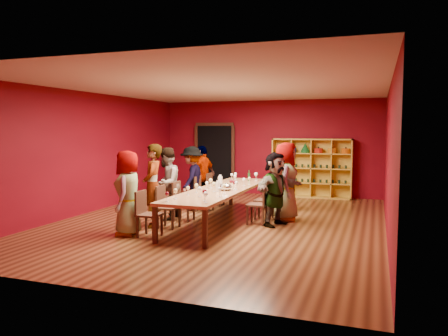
% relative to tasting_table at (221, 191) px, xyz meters
% --- Properties ---
extents(room_shell, '(7.10, 9.10, 3.04)m').
position_rel_tasting_table_xyz_m(room_shell, '(0.00, 0.00, 0.80)').
color(room_shell, '#4D2814').
rests_on(room_shell, ground).
extents(tasting_table, '(1.10, 4.50, 0.75)m').
position_rel_tasting_table_xyz_m(tasting_table, '(0.00, 0.00, 0.00)').
color(tasting_table, '#A56D44').
rests_on(tasting_table, ground).
extents(doorway, '(1.40, 0.17, 2.30)m').
position_rel_tasting_table_xyz_m(doorway, '(-1.80, 4.43, 0.42)').
color(doorway, black).
rests_on(doorway, ground).
extents(shelving_unit, '(2.40, 0.40, 1.80)m').
position_rel_tasting_table_xyz_m(shelving_unit, '(1.40, 4.32, 0.28)').
color(shelving_unit, gold).
rests_on(shelving_unit, ground).
extents(chair_person_left_0, '(0.42, 0.42, 0.89)m').
position_rel_tasting_table_xyz_m(chair_person_left_0, '(-0.91, -1.76, -0.20)').
color(chair_person_left_0, black).
rests_on(chair_person_left_0, ground).
extents(person_left_0, '(0.65, 0.90, 1.67)m').
position_rel_tasting_table_xyz_m(person_left_0, '(-1.30, -1.76, 0.13)').
color(person_left_0, '#46464B').
rests_on(person_left_0, ground).
extents(chair_person_left_1, '(0.42, 0.42, 0.89)m').
position_rel_tasting_table_xyz_m(chair_person_left_1, '(-0.91, -0.95, -0.20)').
color(chair_person_left_1, black).
rests_on(chair_person_left_1, ground).
extents(person_left_1, '(0.68, 0.78, 1.77)m').
position_rel_tasting_table_xyz_m(person_left_1, '(-1.20, -0.95, 0.19)').
color(person_left_1, '#151E3B').
rests_on(person_left_1, ground).
extents(chair_person_left_2, '(0.42, 0.42, 0.89)m').
position_rel_tasting_table_xyz_m(chair_person_left_2, '(-0.91, -0.17, -0.20)').
color(chair_person_left_2, black).
rests_on(chair_person_left_2, ground).
extents(person_left_2, '(0.56, 0.87, 1.67)m').
position_rel_tasting_table_xyz_m(person_left_2, '(-1.27, -0.17, 0.13)').
color(person_left_2, '#4C4D51').
rests_on(person_left_2, ground).
extents(chair_person_left_3, '(0.42, 0.42, 0.89)m').
position_rel_tasting_table_xyz_m(chair_person_left_3, '(-0.91, 1.07, -0.20)').
color(chair_person_left_3, black).
rests_on(chair_person_left_3, ground).
extents(person_left_3, '(0.55, 1.11, 1.65)m').
position_rel_tasting_table_xyz_m(person_left_3, '(-1.18, 1.07, 0.13)').
color(person_left_3, '#5471AC').
rests_on(person_left_3, ground).
extents(chair_person_left_4, '(0.42, 0.42, 0.89)m').
position_rel_tasting_table_xyz_m(chair_person_left_4, '(-0.91, 1.90, -0.20)').
color(chair_person_left_4, black).
rests_on(chair_person_left_4, ground).
extents(person_left_4, '(0.69, 1.04, 1.63)m').
position_rel_tasting_table_xyz_m(person_left_4, '(-1.21, 1.90, 0.12)').
color(person_left_4, pink).
rests_on(person_left_4, ground).
extents(chair_person_right_2, '(0.42, 0.42, 0.89)m').
position_rel_tasting_table_xyz_m(chair_person_right_2, '(0.91, 0.04, -0.20)').
color(chair_person_right_2, black).
rests_on(chair_person_right_2, ground).
extents(person_right_2, '(0.98, 1.53, 1.60)m').
position_rel_tasting_table_xyz_m(person_right_2, '(1.24, 0.04, 0.10)').
color(person_right_2, '#141639').
rests_on(person_right_2, ground).
extents(chair_person_right_3, '(0.42, 0.42, 0.89)m').
position_rel_tasting_table_xyz_m(chair_person_right_3, '(0.91, 0.67, -0.20)').
color(chair_person_right_3, black).
rests_on(chair_person_right_3, ground).
extents(person_right_3, '(0.60, 0.93, 1.78)m').
position_rel_tasting_table_xyz_m(person_right_3, '(1.33, 0.67, 0.19)').
color(person_right_3, '#151D3A').
rests_on(person_right_3, ground).
extents(chair_person_right_4, '(0.42, 0.42, 0.89)m').
position_rel_tasting_table_xyz_m(chair_person_right_4, '(0.91, 1.92, -0.20)').
color(chair_person_right_4, black).
rests_on(chair_person_right_4, ground).
extents(person_right_4, '(0.52, 0.66, 1.70)m').
position_rel_tasting_table_xyz_m(person_right_4, '(1.18, 1.92, 0.15)').
color(person_right_4, '#6084C7').
rests_on(person_right_4, ground).
extents(wine_glass_0, '(0.09, 0.09, 0.22)m').
position_rel_tasting_table_xyz_m(wine_glass_0, '(0.28, -1.69, 0.21)').
color(wine_glass_0, white).
rests_on(wine_glass_0, tasting_table).
extents(wine_glass_1, '(0.08, 0.08, 0.19)m').
position_rel_tasting_table_xyz_m(wine_glass_1, '(0.16, 0.25, 0.19)').
color(wine_glass_1, white).
rests_on(wine_glass_1, tasting_table).
extents(wine_glass_2, '(0.09, 0.09, 0.21)m').
position_rel_tasting_table_xyz_m(wine_glass_2, '(-0.29, 0.73, 0.20)').
color(wine_glass_2, white).
rests_on(wine_glass_2, tasting_table).
extents(wine_glass_3, '(0.07, 0.07, 0.18)m').
position_rel_tasting_table_xyz_m(wine_glass_3, '(-0.27, -0.18, 0.18)').
color(wine_glass_3, white).
rests_on(wine_glass_3, tasting_table).
extents(wine_glass_4, '(0.08, 0.08, 0.20)m').
position_rel_tasting_table_xyz_m(wine_glass_4, '(0.00, -0.46, 0.20)').
color(wine_glass_4, white).
rests_on(wine_glass_4, tasting_table).
extents(wine_glass_5, '(0.08, 0.08, 0.19)m').
position_rel_tasting_table_xyz_m(wine_glass_5, '(0.37, -0.02, 0.19)').
color(wine_glass_5, white).
rests_on(wine_glass_5, tasting_table).
extents(wine_glass_6, '(0.08, 0.08, 0.19)m').
position_rel_tasting_table_xyz_m(wine_glass_6, '(0.36, -1.09, 0.19)').
color(wine_glass_6, white).
rests_on(wine_glass_6, tasting_table).
extents(wine_glass_7, '(0.08, 0.08, 0.19)m').
position_rel_tasting_table_xyz_m(wine_glass_7, '(-0.27, 1.88, 0.19)').
color(wine_glass_7, white).
rests_on(wine_glass_7, tasting_table).
extents(wine_glass_8, '(0.07, 0.07, 0.18)m').
position_rel_tasting_table_xyz_m(wine_glass_8, '(0.38, 1.00, 0.18)').
color(wine_glass_8, white).
rests_on(wine_glass_8, tasting_table).
extents(wine_glass_9, '(0.07, 0.07, 0.18)m').
position_rel_tasting_table_xyz_m(wine_glass_9, '(-0.32, -1.08, 0.18)').
color(wine_glass_9, white).
rests_on(wine_glass_9, tasting_table).
extents(wine_glass_10, '(0.09, 0.09, 0.22)m').
position_rel_tasting_table_xyz_m(wine_glass_10, '(0.33, 1.77, 0.21)').
color(wine_glass_10, white).
rests_on(wine_glass_10, tasting_table).
extents(wine_glass_11, '(0.09, 0.09, 0.21)m').
position_rel_tasting_table_xyz_m(wine_glass_11, '(0.33, -0.73, 0.21)').
color(wine_glass_11, white).
rests_on(wine_glass_11, tasting_table).
extents(wine_glass_12, '(0.08, 0.08, 0.20)m').
position_rel_tasting_table_xyz_m(wine_glass_12, '(0.00, -1.24, 0.20)').
color(wine_glass_12, white).
rests_on(wine_glass_12, tasting_table).
extents(wine_glass_13, '(0.08, 0.08, 0.21)m').
position_rel_tasting_table_xyz_m(wine_glass_13, '(0.38, -1.87, 0.20)').
color(wine_glass_13, white).
rests_on(wine_glass_13, tasting_table).
extents(wine_glass_14, '(0.07, 0.07, 0.18)m').
position_rel_tasting_table_xyz_m(wine_glass_14, '(0.32, 1.89, 0.18)').
color(wine_glass_14, white).
rests_on(wine_glass_14, tasting_table).
extents(wine_glass_15, '(0.07, 0.07, 0.18)m').
position_rel_tasting_table_xyz_m(wine_glass_15, '(-0.32, 1.74, 0.18)').
color(wine_glass_15, white).
rests_on(wine_glass_15, tasting_table).
extents(wine_glass_16, '(0.08, 0.08, 0.20)m').
position_rel_tasting_table_xyz_m(wine_glass_16, '(-0.33, -1.64, 0.20)').
color(wine_glass_16, white).
rests_on(wine_glass_16, tasting_table).
extents(wine_glass_17, '(0.08, 0.08, 0.19)m').
position_rel_tasting_table_xyz_m(wine_glass_17, '(-0.10, 1.32, 0.19)').
color(wine_glass_17, white).
rests_on(wine_glass_17, tasting_table).
extents(wine_glass_18, '(0.07, 0.07, 0.18)m').
position_rel_tasting_table_xyz_m(wine_glass_18, '(0.33, 0.71, 0.18)').
color(wine_glass_18, white).
rests_on(wine_glass_18, tasting_table).
extents(wine_glass_19, '(0.07, 0.07, 0.18)m').
position_rel_tasting_table_xyz_m(wine_glass_19, '(-0.34, -1.98, 0.19)').
color(wine_glass_19, white).
rests_on(wine_glass_19, tasting_table).
extents(wine_glass_20, '(0.09, 0.09, 0.22)m').
position_rel_tasting_table_xyz_m(wine_glass_20, '(-0.27, 0.06, 0.21)').
color(wine_glass_20, white).
rests_on(wine_glass_20, tasting_table).
extents(wine_glass_21, '(0.08, 0.08, 0.21)m').
position_rel_tasting_table_xyz_m(wine_glass_21, '(0.32, -0.01, 0.20)').
color(wine_glass_21, white).
rests_on(wine_glass_21, tasting_table).
extents(wine_glass_22, '(0.08, 0.08, 0.20)m').
position_rel_tasting_table_xyz_m(wine_glass_22, '(-0.27, -0.76, 0.19)').
color(wine_glass_22, white).
rests_on(wine_glass_22, tasting_table).
extents(spittoon_bowl, '(0.30, 0.30, 0.16)m').
position_rel_tasting_table_xyz_m(spittoon_bowl, '(0.17, -0.20, 0.12)').
color(spittoon_bowl, silver).
rests_on(spittoon_bowl, tasting_table).
extents(carafe_a, '(0.13, 0.13, 0.27)m').
position_rel_tasting_table_xyz_m(carafe_a, '(-0.16, 0.38, 0.17)').
color(carafe_a, white).
rests_on(carafe_a, tasting_table).
extents(carafe_b, '(0.11, 0.11, 0.24)m').
position_rel_tasting_table_xyz_m(carafe_b, '(0.09, -0.46, 0.16)').
color(carafe_b, white).
rests_on(carafe_b, tasting_table).
extents(wine_bottle, '(0.09, 0.09, 0.28)m').
position_rel_tasting_table_xyz_m(wine_bottle, '(0.17, 1.69, 0.16)').
color(wine_bottle, '#153918').
rests_on(wine_bottle, tasting_table).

